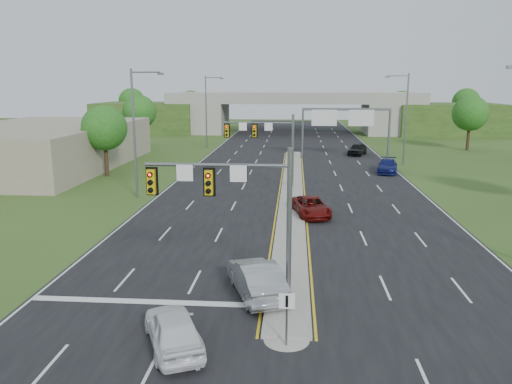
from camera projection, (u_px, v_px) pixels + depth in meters
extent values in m
plane|color=#2D491A|center=(288.00, 298.00, 23.20)|extent=(240.00, 240.00, 0.00)
cube|color=black|center=(293.00, 170.00, 57.30)|extent=(24.00, 160.00, 0.02)
cube|color=gray|center=(292.00, 192.00, 45.59)|extent=(2.00, 54.00, 0.16)
cone|color=gray|center=(287.00, 338.00, 19.28)|extent=(2.00, 2.00, 0.16)
cube|color=gold|center=(279.00, 192.00, 45.69)|extent=(0.12, 54.00, 0.01)
cube|color=gold|center=(304.00, 193.00, 45.51)|extent=(0.12, 54.00, 0.01)
cube|color=silver|center=(191.00, 169.00, 58.19)|extent=(0.12, 160.00, 0.01)
cube|color=silver|center=(397.00, 172.00, 56.40)|extent=(0.12, 160.00, 0.01)
cube|color=silver|center=(145.00, 302.00, 22.71)|extent=(10.50, 0.50, 0.01)
cylinder|color=slate|center=(289.00, 225.00, 22.46)|extent=(0.24, 0.24, 7.00)
cylinder|color=slate|center=(217.00, 165.00, 22.13)|extent=(6.50, 0.16, 0.16)
cube|color=gold|center=(209.00, 183.00, 22.07)|extent=(0.35, 0.25, 1.10)
cube|color=gold|center=(151.00, 182.00, 22.27)|extent=(0.35, 0.25, 1.10)
cube|color=black|center=(209.00, 182.00, 22.21)|extent=(0.55, 0.04, 1.30)
cube|color=black|center=(152.00, 181.00, 22.41)|extent=(0.55, 0.04, 1.30)
sphere|color=#FF0C05|center=(208.00, 175.00, 21.87)|extent=(0.20, 0.20, 0.20)
sphere|color=#FF0C05|center=(150.00, 175.00, 22.07)|extent=(0.20, 0.20, 0.20)
cube|color=white|center=(185.00, 173.00, 22.22)|extent=(0.75, 0.04, 0.75)
cube|color=white|center=(238.00, 174.00, 22.03)|extent=(0.75, 0.04, 0.75)
cylinder|color=slate|center=(293.00, 152.00, 46.82)|extent=(0.24, 0.24, 7.00)
cylinder|color=slate|center=(258.00, 123.00, 46.49)|extent=(6.50, 0.16, 0.16)
cube|color=gold|center=(254.00, 131.00, 46.43)|extent=(0.35, 0.25, 1.10)
cube|color=gold|center=(227.00, 131.00, 46.63)|extent=(0.35, 0.25, 1.10)
cube|color=black|center=(255.00, 131.00, 46.57)|extent=(0.55, 0.04, 1.30)
cube|color=black|center=(227.00, 131.00, 46.77)|extent=(0.55, 0.04, 1.30)
sphere|color=#FF0C05|center=(254.00, 127.00, 46.23)|extent=(0.20, 0.20, 0.20)
sphere|color=#FF0C05|center=(227.00, 127.00, 46.43)|extent=(0.20, 0.20, 0.20)
cube|color=white|center=(243.00, 126.00, 46.58)|extent=(0.75, 0.04, 0.75)
cube|color=white|center=(269.00, 127.00, 46.39)|extent=(0.75, 0.04, 0.75)
cylinder|color=slate|center=(287.00, 320.00, 18.58)|extent=(0.08, 0.08, 2.20)
cube|color=white|center=(287.00, 301.00, 18.36)|extent=(0.60, 0.04, 0.60)
cube|color=black|center=(287.00, 301.00, 18.33)|extent=(0.10, 0.02, 0.45)
cylinder|color=slate|center=(303.00, 134.00, 66.25)|extent=(0.28, 0.28, 6.60)
cylinder|color=slate|center=(389.00, 134.00, 65.39)|extent=(0.28, 0.28, 6.60)
cube|color=slate|center=(346.00, 109.00, 65.15)|extent=(11.50, 0.35, 0.35)
cube|color=#0C5916|center=(324.00, 118.00, 65.40)|extent=(3.20, 0.08, 2.00)
cube|color=#0C5916|center=(361.00, 118.00, 65.04)|extent=(3.20, 0.08, 2.00)
cube|color=silver|center=(324.00, 118.00, 65.35)|extent=(3.30, 0.03, 2.10)
cube|color=silver|center=(361.00, 118.00, 64.99)|extent=(3.30, 0.03, 2.10)
cube|color=gray|center=(211.00, 118.00, 101.81)|extent=(6.00, 12.00, 6.00)
cube|color=gray|center=(380.00, 119.00, 99.22)|extent=(6.00, 12.00, 6.00)
cube|color=#2D491A|center=(149.00, 117.00, 102.80)|extent=(20.00, 14.00, 6.00)
cube|color=#2D491A|center=(447.00, 119.00, 98.23)|extent=(20.00, 14.00, 6.00)
cube|color=gray|center=(295.00, 100.00, 99.75)|extent=(50.00, 12.00, 1.20)
cube|color=gray|center=(295.00, 95.00, 93.88)|extent=(50.00, 0.40, 0.90)
cube|color=gray|center=(295.00, 94.00, 105.18)|extent=(50.00, 0.40, 0.90)
cylinder|color=slate|center=(134.00, 135.00, 42.55)|extent=(0.20, 0.20, 11.00)
cylinder|color=slate|center=(146.00, 72.00, 41.35)|extent=(2.50, 0.12, 0.12)
cube|color=slate|center=(161.00, 74.00, 41.29)|extent=(0.50, 0.25, 0.18)
cylinder|color=slate|center=(206.00, 112.00, 76.65)|extent=(0.20, 0.20, 11.00)
cylinder|color=slate|center=(214.00, 78.00, 75.46)|extent=(2.50, 0.12, 0.12)
cube|color=slate|center=(222.00, 79.00, 75.39)|extent=(0.50, 0.25, 0.18)
cube|color=slate|center=(512.00, 67.00, 25.00)|extent=(0.50, 0.25, 0.18)
cylinder|color=slate|center=(406.00, 120.00, 59.98)|extent=(0.20, 0.20, 11.00)
cylinder|color=slate|center=(398.00, 76.00, 58.97)|extent=(2.50, 0.12, 0.12)
cube|color=slate|center=(387.00, 77.00, 59.10)|extent=(0.50, 0.25, 0.18)
cylinder|color=#382316|center=(106.00, 158.00, 53.53)|extent=(0.44, 0.44, 4.00)
sphere|color=#1C5216|center=(104.00, 128.00, 52.85)|extent=(4.80, 4.80, 4.80)
cylinder|color=#382316|center=(140.00, 134.00, 78.17)|extent=(0.44, 0.44, 4.25)
sphere|color=#1C5216|center=(139.00, 112.00, 77.45)|extent=(5.20, 5.20, 5.20)
cylinder|color=#382316|center=(468.00, 136.00, 74.36)|extent=(0.44, 0.44, 4.25)
sphere|color=#1C5216|center=(470.00, 113.00, 73.64)|extent=(5.20, 5.20, 5.20)
cylinder|color=#382316|center=(133.00, 117.00, 117.21)|extent=(0.44, 0.44, 4.50)
sphere|color=#1C5216|center=(132.00, 101.00, 116.44)|extent=(6.00, 6.00, 6.00)
cylinder|color=#382316|center=(191.00, 117.00, 116.17)|extent=(0.44, 0.44, 4.25)
sphere|color=#1C5216|center=(191.00, 103.00, 115.45)|extent=(5.60, 5.60, 5.60)
cylinder|color=#382316|center=(401.00, 119.00, 112.51)|extent=(0.44, 0.44, 4.25)
sphere|color=#1C5216|center=(402.00, 103.00, 111.79)|extent=(5.60, 5.60, 5.60)
cylinder|color=#382316|center=(465.00, 118.00, 111.42)|extent=(0.44, 0.44, 4.50)
sphere|color=#1C5216|center=(466.00, 102.00, 110.66)|extent=(6.00, 6.00, 6.00)
cube|color=gray|center=(39.00, 146.00, 59.06)|extent=(18.00, 30.00, 5.00)
imported|color=white|center=(173.00, 329.00, 18.63)|extent=(3.40, 4.75, 1.50)
imported|color=#9B9EA2|center=(256.00, 278.00, 23.28)|extent=(3.37, 5.37, 1.67)
imported|color=#5A0B09|center=(311.00, 206.00, 37.51)|extent=(3.23, 5.32, 1.38)
imported|color=#0E1557|center=(388.00, 166.00, 55.78)|extent=(3.10, 5.45, 1.49)
imported|color=black|center=(357.00, 149.00, 69.77)|extent=(3.46, 5.14, 1.63)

